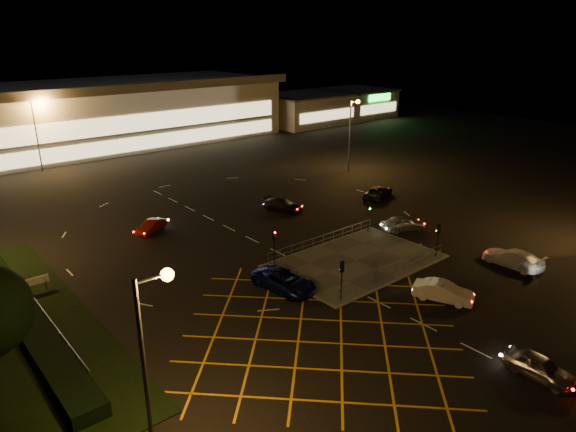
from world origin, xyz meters
TOP-DOWN VIEW (x-y plane):
  - ground at (0.00, 0.00)m, footprint 180.00×180.00m
  - pedestrian_island at (2.00, -2.00)m, footprint 14.00×9.00m
  - hedge at (-23.00, 6.00)m, footprint 2.00×26.00m
  - supermarket at (0.00, 61.95)m, footprint 72.00×26.50m
  - retail_unit_a at (46.00, 53.97)m, footprint 18.80×14.80m
  - retail_unit_b at (62.00, 53.96)m, footprint 14.80×14.80m
  - streetlight_sw at (-21.56, -12.00)m, footprint 1.78×0.56m
  - streetlight_ne at (24.44, 20.00)m, footprint 1.78×0.56m
  - streetlight_far_left at (-9.56, 48.00)m, footprint 1.78×0.56m
  - streetlight_far_right at (30.44, 50.00)m, footprint 1.78×0.56m
  - signal_sw at (-4.00, -5.99)m, footprint 0.28×0.30m
  - signal_se at (8.00, -5.99)m, footprint 0.28×0.30m
  - signal_nw at (-4.00, 1.99)m, footprint 0.28×0.30m
  - signal_ne at (8.00, 1.99)m, footprint 0.28×0.30m
  - car_near_silver at (-1.60, -19.77)m, footprint 1.68×4.07m
  - car_queue_white at (1.91, -10.86)m, footprint 3.21×4.66m
  - car_left_blue at (-6.12, -1.90)m, footprint 3.25×5.80m
  - car_far_dkgrey at (5.68, 12.58)m, footprint 3.47×4.98m
  - car_right_silver at (11.14, 0.14)m, footprint 4.81×3.43m
  - car_circ_red at (-8.54, 16.10)m, footprint 3.85×2.97m
  - car_east_grey at (17.57, 8.89)m, footprint 5.56×3.97m
  - car_approach_white at (11.66, -11.20)m, footprint 2.10×5.16m

SIDE VIEW (x-z plane):
  - ground at x=0.00m, z-range 0.00..0.00m
  - pedestrian_island at x=2.00m, z-range 0.00..0.12m
  - hedge at x=-23.00m, z-range 0.00..1.00m
  - car_circ_red at x=-8.54m, z-range 0.00..1.22m
  - car_far_dkgrey at x=5.68m, z-range 0.00..1.34m
  - car_near_silver at x=-1.60m, z-range 0.00..1.38m
  - car_east_grey at x=17.57m, z-range 0.00..1.41m
  - car_queue_white at x=1.91m, z-range 0.00..1.46m
  - car_approach_white at x=11.66m, z-range 0.00..1.50m
  - car_right_silver at x=11.14m, z-range 0.00..1.52m
  - car_left_blue at x=-6.12m, z-range 0.00..1.53m
  - signal_sw at x=-4.00m, z-range 0.79..3.94m
  - signal_se at x=8.00m, z-range 0.79..3.94m
  - signal_nw at x=-4.00m, z-range 0.79..3.94m
  - signal_ne at x=8.00m, z-range 0.79..3.94m
  - retail_unit_a at x=46.00m, z-range 0.04..6.39m
  - retail_unit_b at x=62.00m, z-range 0.05..6.40m
  - supermarket at x=0.00m, z-range 0.06..10.56m
  - streetlight_sw at x=-21.56m, z-range 1.55..11.58m
  - streetlight_ne at x=24.44m, z-range 1.55..11.58m
  - streetlight_far_left at x=-9.56m, z-range 1.55..11.58m
  - streetlight_far_right at x=30.44m, z-range 1.55..11.58m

